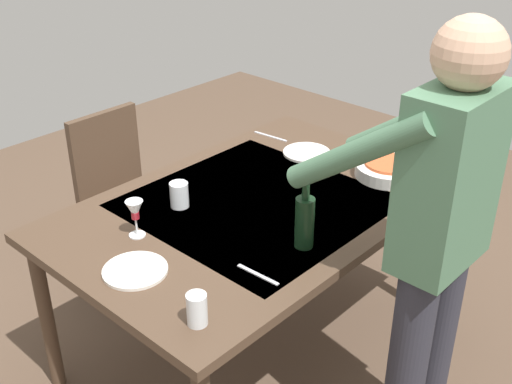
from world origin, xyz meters
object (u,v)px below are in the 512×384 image
Objects in this scene: wine_bottle at (305,220)px; dinner_plate_far at (307,153)px; dining_table at (256,216)px; water_cup_far_left at (179,195)px; dinner_plate_near at (135,270)px; person_server at (435,236)px; wine_glass_left at (135,212)px; water_cup_near_right at (197,309)px; water_cup_near_left at (440,168)px; serving_bowl_pasta at (388,169)px; chair_near at (120,188)px.

dinner_plate_far is (-0.65, -0.50, -0.10)m from wine_bottle.
wine_bottle is (0.12, 0.35, 0.18)m from dining_table.
water_cup_far_left is 0.48m from dinner_plate_near.
water_cup_far_left is at bearing -4.76° from dinner_plate_far.
wine_glass_left is at bearing -63.13° from person_server.
wine_glass_left reaches higher than water_cup_near_right.
water_cup_near_left is 0.36× the size of serving_bowl_pasta.
water_cup_far_left is at bearing -30.30° from serving_bowl_pasta.
water_cup_near_left is (-0.84, 0.10, -0.06)m from wine_bottle.
water_cup_far_left is (-0.45, -0.60, -0.00)m from water_cup_near_right.
water_cup_far_left is 0.76m from dinner_plate_far.
water_cup_far_left is (0.96, -0.66, -0.00)m from water_cup_near_left.
person_server reaches higher than serving_bowl_pasta.
person_server is 1.09m from wine_glass_left.
water_cup_near_left is 0.99× the size of water_cup_near_right.
water_cup_near_left is at bearing 118.64° from chair_near.
water_cup_near_right is at bearing 52.88° from water_cup_far_left.
serving_bowl_pasta is at bearing -137.95° from person_server.
water_cup_far_left is (0.23, -1.02, -0.13)m from person_server.
wine_bottle reaches higher than dinner_plate_near.
dinner_plate_far is (-0.76, 0.06, -0.05)m from water_cup_far_left.
person_server is 15.39× the size of water_cup_near_right.
serving_bowl_pasta is (-1.09, 0.43, -0.07)m from wine_glass_left.
water_cup_near_left is at bearing 177.45° from water_cup_near_right.
water_cup_far_left is at bearing -77.44° from person_server.
water_cup_near_left is 1.44m from dinner_plate_near.
water_cup_far_left is 0.47× the size of dinner_plate_near.
water_cup_near_right is at bearing 63.55° from chair_near.
person_server is 0.47m from wine_bottle.
dining_table is at bearing -150.59° from water_cup_near_right.
person_server is 15.55× the size of water_cup_near_left.
water_cup_near_right reaches higher than serving_bowl_pasta.
dinner_plate_far is (-0.52, -0.15, 0.07)m from dining_table.
dining_table is at bearing -177.70° from dinner_plate_near.
dinner_plate_far is (-1.18, -0.17, 0.00)m from dinner_plate_near.
dinner_plate_near is (1.24, -0.24, -0.03)m from serving_bowl_pasta.
water_cup_far_left is 0.96m from serving_bowl_pasta.
chair_near is 3.07× the size of wine_bottle.
wine_bottle reaches higher than dining_table.
dining_table is 5.59× the size of serving_bowl_pasta.
wine_bottle is 0.82m from dinner_plate_far.
dining_table is 15.66× the size of water_cup_far_left.
water_cup_near_left reaches higher than dinner_plate_far.
chair_near is at bearing -62.56° from serving_bowl_pasta.
person_server is 1.11m from dinner_plate_far.
water_cup_far_left is at bearing 74.33° from chair_near.
dining_table is at bearing -109.01° from wine_bottle.
water_cup_near_right is 1.02× the size of water_cup_far_left.
person_server is 7.34× the size of dinner_plate_far.
water_cup_near_left is at bearing 173.35° from wine_bottle.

